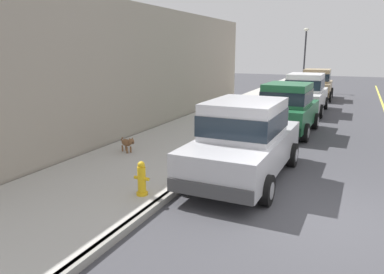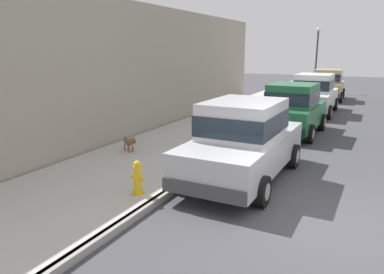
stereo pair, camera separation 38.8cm
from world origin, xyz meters
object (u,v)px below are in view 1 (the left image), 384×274
at_px(car_green_hatchback, 287,108).
at_px(car_tan_hatchback, 317,84).
at_px(car_white_sedan, 305,93).
at_px(fire_hydrant, 142,179).
at_px(street_lamp, 305,52).
at_px(car_silver_sedan, 245,139).
at_px(dog_brown, 127,143).

distance_m(car_green_hatchback, car_tan_hatchback, 10.58).
xyz_separation_m(car_white_sedan, fire_hydrant, (-1.50, -12.77, -0.51)).
relative_size(fire_hydrant, street_lamp, 0.16).
relative_size(car_silver_sedan, fire_hydrant, 6.39).
height_order(car_silver_sedan, street_lamp, street_lamp).
bearing_deg(car_tan_hatchback, fire_hydrant, -94.63).
relative_size(car_green_hatchback, car_white_sedan, 0.84).
xyz_separation_m(car_green_hatchback, car_tan_hatchback, (-0.08, 10.58, 0.00)).
xyz_separation_m(fire_hydrant, street_lamp, (0.10, 22.26, 2.43)).
xyz_separation_m(car_silver_sedan, car_white_sedan, (-0.01, 10.53, 0.00)).
height_order(car_silver_sedan, car_tan_hatchback, car_silver_sedan).
height_order(car_tan_hatchback, dog_brown, car_tan_hatchback).
relative_size(car_green_hatchback, fire_hydrant, 5.32).
distance_m(car_white_sedan, car_tan_hatchback, 5.47).
bearing_deg(car_green_hatchback, dog_brown, -125.79).
bearing_deg(car_tan_hatchback, car_silver_sedan, -89.87).
height_order(car_white_sedan, car_tan_hatchback, car_white_sedan).
distance_m(car_white_sedan, dog_brown, 10.82).
bearing_deg(car_silver_sedan, car_white_sedan, 90.05).
relative_size(car_silver_sedan, car_white_sedan, 1.01).
relative_size(car_silver_sedan, dog_brown, 6.63).
distance_m(car_green_hatchback, street_lamp, 14.80).
bearing_deg(car_silver_sedan, car_green_hatchback, 89.52).
height_order(dog_brown, fire_hydrant, fire_hydrant).
bearing_deg(fire_hydrant, dog_brown, 129.08).
distance_m(car_silver_sedan, fire_hydrant, 2.75).
distance_m(car_silver_sedan, car_white_sedan, 10.53).
bearing_deg(dog_brown, car_green_hatchback, 54.21).
bearing_deg(car_tan_hatchback, dog_brown, -102.88).
bearing_deg(car_white_sedan, fire_hydrant, -96.71).
xyz_separation_m(car_green_hatchback, car_white_sedan, (-0.06, 5.11, 0.01)).
bearing_deg(car_silver_sedan, car_tan_hatchback, 90.13).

